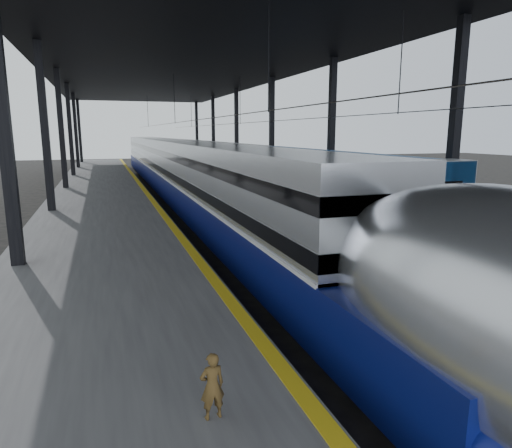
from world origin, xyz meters
name	(u,v)px	position (x,y,z in m)	size (l,w,h in m)	color
ground	(260,339)	(0.00, 0.00, 0.00)	(160.00, 160.00, 0.00)	black
platform	(101,203)	(-3.50, 20.00, 0.50)	(6.00, 80.00, 1.00)	#4C4C4F
yellow_strip	(147,193)	(-0.70, 20.00, 1.00)	(0.30, 80.00, 0.01)	gold
rails	(226,204)	(4.50, 20.00, 0.08)	(6.52, 80.00, 0.16)	slate
canopy	(184,61)	(1.90, 20.00, 9.12)	(18.00, 75.00, 9.47)	black
tgv_train	(182,173)	(2.00, 22.71, 1.98)	(2.95, 65.20, 4.23)	silver
second_train	(225,165)	(7.00, 29.81, 1.98)	(2.83, 56.05, 3.90)	#164B91
child	(212,386)	(-2.08, -4.01, 1.47)	(0.34, 0.23, 0.94)	#4F3A1A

